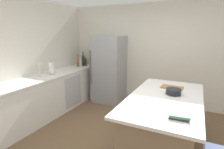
{
  "coord_description": "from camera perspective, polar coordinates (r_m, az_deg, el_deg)",
  "views": [
    {
      "loc": [
        0.94,
        -2.39,
        1.86
      ],
      "look_at": [
        -0.65,
        0.9,
        1.0
      ],
      "focal_mm": 28.41,
      "sensor_mm": 36.0,
      "label": 1
    }
  ],
  "objects": [
    {
      "name": "ground_plane",
      "position": [
        3.17,
        3.76,
        -22.71
      ],
      "size": [
        7.2,
        7.2,
        0.0
      ],
      "primitive_type": "plane",
      "color": "brown"
    },
    {
      "name": "wall_rear",
      "position": [
        4.77,
        14.33,
        6.1
      ],
      "size": [
        6.0,
        0.1,
        2.6
      ],
      "primitive_type": "cube",
      "color": "silver",
      "rests_on": "ground_plane"
    },
    {
      "name": "wall_left",
      "position": [
        4.19,
        -28.81,
        3.92
      ],
      "size": [
        0.1,
        6.0,
        2.6
      ],
      "primitive_type": "cube",
      "color": "silver",
      "rests_on": "ground_plane"
    },
    {
      "name": "counter_run_left",
      "position": [
        4.45,
        -18.71,
        -5.75
      ],
      "size": [
        0.68,
        3.08,
        0.93
      ],
      "color": "silver",
      "rests_on": "ground_plane"
    },
    {
      "name": "kitchen_island",
      "position": [
        2.96,
        16.2,
        -15.29
      ],
      "size": [
        1.02,
        1.94,
        0.93
      ],
      "color": "#8E755B",
      "rests_on": "ground_plane"
    },
    {
      "name": "refrigerator",
      "position": [
        4.84,
        -1.01,
        1.71
      ],
      "size": [
        0.79,
        0.74,
        1.78
      ],
      "color": "#93969B",
      "rests_on": "ground_plane"
    },
    {
      "name": "sink_faucet",
      "position": [
        4.16,
        -22.29,
        1.48
      ],
      "size": [
        0.15,
        0.05,
        0.3
      ],
      "color": "silver",
      "rests_on": "counter_run_left"
    },
    {
      "name": "paper_towel_roll",
      "position": [
        4.32,
        -18.85,
        1.85
      ],
      "size": [
        0.14,
        0.14,
        0.31
      ],
      "color": "gray",
      "rests_on": "counter_run_left"
    },
    {
      "name": "whiskey_bottle",
      "position": [
        5.42,
        -9.2,
        4.41
      ],
      "size": [
        0.09,
        0.09,
        0.29
      ],
      "color": "brown",
      "rests_on": "counter_run_left"
    },
    {
      "name": "syrup_bottle",
      "position": [
        5.27,
        -8.45,
        3.91
      ],
      "size": [
        0.07,
        0.07,
        0.23
      ],
      "color": "#5B3319",
      "rests_on": "counter_run_left"
    },
    {
      "name": "wine_bottle",
      "position": [
        5.2,
        -9.26,
        4.52
      ],
      "size": [
        0.07,
        0.07,
        0.41
      ],
      "color": "#19381E",
      "rests_on": "counter_run_left"
    },
    {
      "name": "soda_bottle",
      "position": [
        5.15,
        -10.12,
        3.99
      ],
      "size": [
        0.07,
        0.07,
        0.3
      ],
      "color": "silver",
      "rests_on": "counter_run_left"
    },
    {
      "name": "vinegar_bottle",
      "position": [
        5.08,
        -10.96,
        3.98
      ],
      "size": [
        0.05,
        0.05,
        0.35
      ],
      "color": "#994C23",
      "rests_on": "counter_run_left"
    },
    {
      "name": "cookbook_stack",
      "position": [
        2.17,
        20.93,
        -12.27
      ],
      "size": [
        0.23,
        0.19,
        0.05
      ],
      "color": "#2D2D33",
      "rests_on": "kitchen_island"
    },
    {
      "name": "mixing_bowl",
      "position": [
        2.9,
        19.17,
        -5.21
      ],
      "size": [
        0.23,
        0.23,
        0.09
      ],
      "color": "black",
      "rests_on": "kitchen_island"
    },
    {
      "name": "cutting_board",
      "position": [
        3.23,
        18.69,
        -3.95
      ],
      "size": [
        0.37,
        0.25,
        0.02
      ],
      "color": "#9E7042",
      "rests_on": "kitchen_island"
    }
  ]
}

